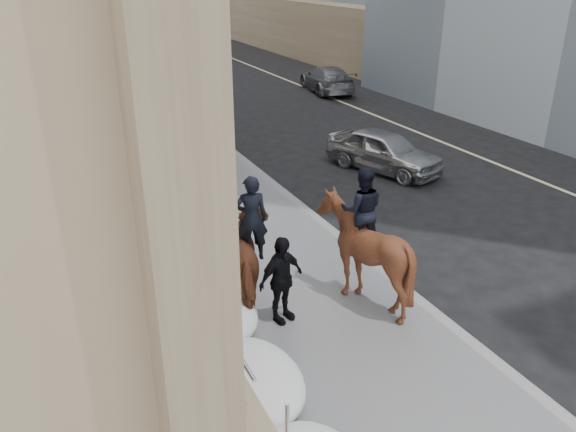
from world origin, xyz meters
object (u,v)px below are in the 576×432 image
Objects in this scene: mounted_horse_right at (363,247)px; pedestrian at (281,280)px; car_silver at (384,151)px; car_grey at (327,79)px; mounted_horse_left at (252,255)px.

pedestrian is (-1.74, -0.00, -0.30)m from mounted_horse_right.
car_grey is (4.47, 12.16, -0.00)m from car_silver.
pedestrian reaches higher than car_grey.
mounted_horse_right reaches higher than car_silver.
mounted_horse_left reaches higher than pedestrian.
pedestrian is 21.88m from car_grey.
mounted_horse_left is 0.64× the size of car_silver.
mounted_horse_left reaches higher than car_silver.
pedestrian is (0.22, -0.87, -0.13)m from mounted_horse_left.
mounted_horse_left is 0.95× the size of mounted_horse_right.
mounted_horse_right is 1.77m from pedestrian.
mounted_horse_right is 0.58× the size of car_grey.
mounted_horse_right is at bearing -147.29° from car_silver.
car_silver is at bearing -102.14° from mounted_horse_right.
mounted_horse_right is 1.58× the size of pedestrian.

